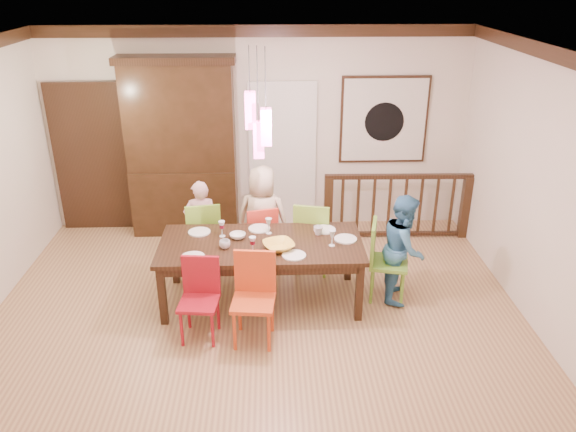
{
  "coord_description": "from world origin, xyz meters",
  "views": [
    {
      "loc": [
        0.16,
        -5.34,
        3.6
      ],
      "look_at": [
        0.36,
        0.45,
        1.02
      ],
      "focal_mm": 35.0,
      "sensor_mm": 36.0,
      "label": 1
    }
  ],
  "objects_px": {
    "chair_end_right": "(389,256)",
    "person_end_right": "(404,248)",
    "person_far_left": "(202,225)",
    "person_far_mid": "(263,218)",
    "china_hutch": "(182,148)",
    "balustrade": "(397,205)",
    "chair_far_left": "(203,229)",
    "dining_table": "(261,249)"
  },
  "relations": [
    {
      "from": "chair_end_right",
      "to": "person_end_right",
      "type": "bearing_deg",
      "value": -68.99
    },
    {
      "from": "person_far_left",
      "to": "person_far_mid",
      "type": "relative_size",
      "value": 0.87
    },
    {
      "from": "china_hutch",
      "to": "person_end_right",
      "type": "height_order",
      "value": "china_hutch"
    },
    {
      "from": "balustrade",
      "to": "person_far_mid",
      "type": "xyz_separation_m",
      "value": [
        -1.9,
        -0.8,
        0.19
      ]
    },
    {
      "from": "balustrade",
      "to": "person_far_left",
      "type": "distance_m",
      "value": 2.79
    },
    {
      "from": "chair_far_left",
      "to": "china_hutch",
      "type": "relative_size",
      "value": 0.37
    },
    {
      "from": "dining_table",
      "to": "person_far_left",
      "type": "height_order",
      "value": "person_far_left"
    },
    {
      "from": "person_end_right",
      "to": "chair_end_right",
      "type": "bearing_deg",
      "value": 113.0
    },
    {
      "from": "dining_table",
      "to": "person_far_left",
      "type": "bearing_deg",
      "value": 132.19
    },
    {
      "from": "balustrade",
      "to": "dining_table",
      "type": "bearing_deg",
      "value": -138.64
    },
    {
      "from": "chair_far_left",
      "to": "china_hutch",
      "type": "distance_m",
      "value": 1.41
    },
    {
      "from": "person_far_mid",
      "to": "chair_far_left",
      "type": "bearing_deg",
      "value": 12.07
    },
    {
      "from": "chair_far_left",
      "to": "chair_end_right",
      "type": "relative_size",
      "value": 0.99
    },
    {
      "from": "chair_far_left",
      "to": "chair_end_right",
      "type": "xyz_separation_m",
      "value": [
        2.23,
        -0.82,
        0.0
      ]
    },
    {
      "from": "balustrade",
      "to": "person_far_mid",
      "type": "relative_size",
      "value": 1.52
    },
    {
      "from": "dining_table",
      "to": "china_hutch",
      "type": "relative_size",
      "value": 0.91
    },
    {
      "from": "china_hutch",
      "to": "person_far_left",
      "type": "height_order",
      "value": "china_hutch"
    },
    {
      "from": "chair_end_right",
      "to": "person_end_right",
      "type": "relative_size",
      "value": 0.74
    },
    {
      "from": "dining_table",
      "to": "person_end_right",
      "type": "height_order",
      "value": "person_end_right"
    },
    {
      "from": "balustrade",
      "to": "person_far_mid",
      "type": "distance_m",
      "value": 2.07
    },
    {
      "from": "chair_end_right",
      "to": "person_far_mid",
      "type": "bearing_deg",
      "value": 74.18
    },
    {
      "from": "china_hutch",
      "to": "person_far_mid",
      "type": "distance_m",
      "value": 1.72
    },
    {
      "from": "china_hutch",
      "to": "person_far_left",
      "type": "relative_size",
      "value": 2.13
    },
    {
      "from": "balustrade",
      "to": "person_end_right",
      "type": "distance_m",
      "value": 1.63
    },
    {
      "from": "dining_table",
      "to": "person_far_mid",
      "type": "distance_m",
      "value": 0.82
    },
    {
      "from": "dining_table",
      "to": "china_hutch",
      "type": "xyz_separation_m",
      "value": [
        -1.12,
        1.97,
        0.59
      ]
    },
    {
      "from": "chair_far_left",
      "to": "person_far_mid",
      "type": "distance_m",
      "value": 0.77
    },
    {
      "from": "chair_end_right",
      "to": "china_hutch",
      "type": "height_order",
      "value": "china_hutch"
    },
    {
      "from": "china_hutch",
      "to": "person_far_mid",
      "type": "xyz_separation_m",
      "value": [
        1.14,
        -1.15,
        -0.58
      ]
    },
    {
      "from": "china_hutch",
      "to": "balustrade",
      "type": "relative_size",
      "value": 1.21
    },
    {
      "from": "balustrade",
      "to": "person_far_mid",
      "type": "height_order",
      "value": "person_far_mid"
    },
    {
      "from": "chair_far_left",
      "to": "person_far_mid",
      "type": "xyz_separation_m",
      "value": [
        0.76,
        0.0,
        0.14
      ]
    },
    {
      "from": "person_end_right",
      "to": "person_far_mid",
      "type": "bearing_deg",
      "value": 79.31
    },
    {
      "from": "chair_end_right",
      "to": "person_far_mid",
      "type": "relative_size",
      "value": 0.69
    },
    {
      "from": "dining_table",
      "to": "china_hutch",
      "type": "height_order",
      "value": "china_hutch"
    },
    {
      "from": "dining_table",
      "to": "chair_end_right",
      "type": "height_order",
      "value": "chair_end_right"
    },
    {
      "from": "dining_table",
      "to": "chair_end_right",
      "type": "bearing_deg",
      "value": 0.14
    },
    {
      "from": "china_hutch",
      "to": "chair_end_right",
      "type": "bearing_deg",
      "value": -37.08
    },
    {
      "from": "china_hutch",
      "to": "balustrade",
      "type": "distance_m",
      "value": 3.15
    },
    {
      "from": "person_far_left",
      "to": "person_end_right",
      "type": "distance_m",
      "value": 2.55
    },
    {
      "from": "person_far_left",
      "to": "person_end_right",
      "type": "xyz_separation_m",
      "value": [
        2.41,
        -0.82,
        0.05
      ]
    },
    {
      "from": "chair_far_left",
      "to": "person_end_right",
      "type": "height_order",
      "value": "person_end_right"
    }
  ]
}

